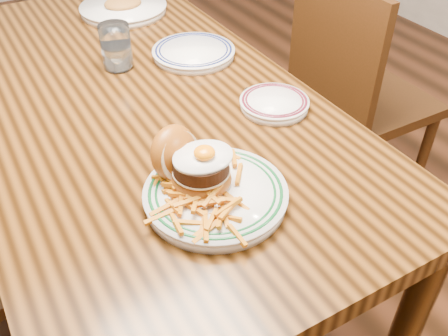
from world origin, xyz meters
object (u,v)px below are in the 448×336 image
side_plate (274,103)px  table (134,120)px  main_plate (209,183)px  chair_right (353,93)px

side_plate → table: bearing=148.5°
main_plate → side_plate: (0.30, 0.21, -0.02)m
table → chair_right: 0.85m
table → side_plate: side_plate is taller
table → side_plate: 0.39m
chair_right → table: bearing=1.6°
table → main_plate: main_plate is taller
table → main_plate: (-0.02, -0.46, 0.13)m
table → side_plate: size_ratio=9.00×
table → side_plate: bearing=-41.9°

